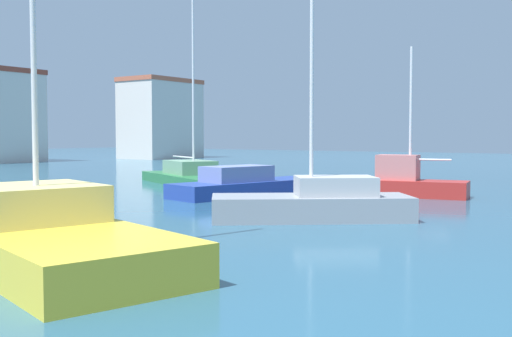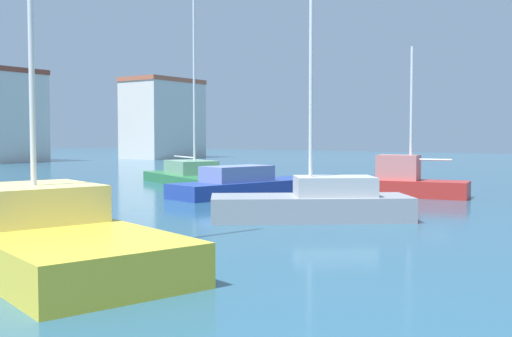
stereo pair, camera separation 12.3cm
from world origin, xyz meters
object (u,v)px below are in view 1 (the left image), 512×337
object	(u,v)px
sailboat_red_inner_mooring	(406,182)
sailboat_green_near_pier	(193,175)
motorboat_blue_far_left	(246,184)
sailboat_yellow_behind_lamppost	(36,232)
sailboat_grey_center_channel	(316,202)

from	to	relation	value
sailboat_red_inner_mooring	sailboat_green_near_pier	bearing A→B (deg)	90.22
motorboat_blue_far_left	sailboat_yellow_behind_lamppost	bearing A→B (deg)	-162.15
motorboat_blue_far_left	sailboat_green_near_pier	xyz separation A→B (m)	(3.51, 6.10, 0.00)
sailboat_grey_center_channel	sailboat_yellow_behind_lamppost	bearing A→B (deg)	167.55
motorboat_blue_far_left	sailboat_green_near_pier	distance (m)	7.04
motorboat_blue_far_left	sailboat_green_near_pier	world-z (taller)	sailboat_green_near_pier
motorboat_blue_far_left	sailboat_green_near_pier	size ratio (longest dim) A/B	0.62
sailboat_grey_center_channel	sailboat_green_near_pier	bearing A→B (deg)	55.27
motorboat_blue_far_left	sailboat_red_inner_mooring	bearing A→B (deg)	-59.36
sailboat_red_inner_mooring	sailboat_grey_center_channel	bearing A→B (deg)	-177.48
sailboat_grey_center_channel	motorboat_blue_far_left	size ratio (longest dim) A/B	1.24
sailboat_grey_center_channel	sailboat_yellow_behind_lamppost	xyz separation A→B (m)	(-8.70, 1.92, 0.02)
sailboat_grey_center_channel	motorboat_blue_far_left	distance (m)	8.20
sailboat_grey_center_channel	sailboat_green_near_pier	world-z (taller)	sailboat_green_near_pier
sailboat_yellow_behind_lamppost	sailboat_green_near_pier	world-z (taller)	sailboat_green_near_pier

